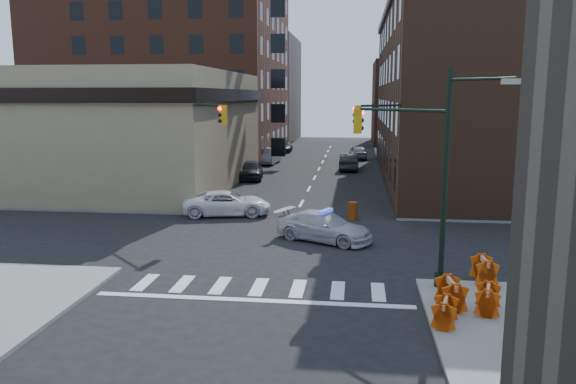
% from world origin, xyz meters
% --- Properties ---
extents(ground, '(140.00, 140.00, 0.00)m').
position_xyz_m(ground, '(0.00, 0.00, 0.00)').
color(ground, black).
rests_on(ground, ground).
extents(sidewalk_nw, '(34.00, 54.50, 0.15)m').
position_xyz_m(sidewalk_nw, '(-23.00, 32.75, 0.07)').
color(sidewalk_nw, gray).
rests_on(sidewalk_nw, ground).
extents(sidewalk_ne, '(34.00, 54.50, 0.15)m').
position_xyz_m(sidewalk_ne, '(23.00, 32.75, 0.07)').
color(sidewalk_ne, gray).
rests_on(sidewalk_ne, ground).
extents(bank_building, '(22.00, 22.00, 9.00)m').
position_xyz_m(bank_building, '(-17.00, 16.50, 4.50)').
color(bank_building, '#8B7D5B').
rests_on(bank_building, ground).
extents(apartment_block, '(25.00, 25.00, 24.00)m').
position_xyz_m(apartment_block, '(-18.50, 40.00, 12.00)').
color(apartment_block, '#5C2D1D').
rests_on(apartment_block, ground).
extents(commercial_row_ne, '(14.00, 34.00, 14.00)m').
position_xyz_m(commercial_row_ne, '(13.00, 22.50, 7.00)').
color(commercial_row_ne, '#4C2F1E').
rests_on(commercial_row_ne, ground).
extents(filler_nw, '(20.00, 18.00, 16.00)m').
position_xyz_m(filler_nw, '(-16.00, 62.00, 8.00)').
color(filler_nw, brown).
rests_on(filler_nw, ground).
extents(filler_ne, '(16.00, 16.00, 12.00)m').
position_xyz_m(filler_ne, '(14.00, 58.00, 6.00)').
color(filler_ne, '#5C2D1D').
rests_on(filler_ne, ground).
extents(signal_pole_se, '(5.40, 5.27, 8.00)m').
position_xyz_m(signal_pole_se, '(6.04, -5.52, 4.61)').
color(signal_pole_se, black).
rests_on(signal_pole_se, sidewalk_se).
extents(signal_pole_nw, '(3.58, 3.67, 8.00)m').
position_xyz_m(signal_pole_nw, '(-5.85, 5.34, 4.34)').
color(signal_pole_nw, black).
rests_on(signal_pole_nw, sidewalk_nw).
extents(signal_pole_ne, '(3.67, 3.58, 8.00)m').
position_xyz_m(signal_pole_ne, '(5.84, 5.35, 4.34)').
color(signal_pole_ne, black).
rests_on(signal_pole_ne, sidewalk_ne).
extents(tree_ne_near, '(3.00, 3.00, 4.85)m').
position_xyz_m(tree_ne_near, '(7.50, 26.00, 3.49)').
color(tree_ne_near, black).
rests_on(tree_ne_near, sidewalk_ne).
extents(tree_ne_far, '(3.00, 3.00, 4.85)m').
position_xyz_m(tree_ne_far, '(7.50, 34.00, 3.49)').
color(tree_ne_far, black).
rests_on(tree_ne_far, sidewalk_ne).
extents(police_car, '(5.37, 3.95, 1.45)m').
position_xyz_m(police_car, '(2.06, 0.42, 0.72)').
color(police_car, '#B9BABE').
rests_on(police_car, ground).
extents(pickup, '(5.66, 3.42, 1.47)m').
position_xyz_m(pickup, '(-4.13, 5.80, 0.73)').
color(pickup, white).
rests_on(pickup, ground).
extents(parked_car_wnear, '(2.53, 5.03, 1.64)m').
position_xyz_m(parked_car_wnear, '(-5.41, 20.51, 0.82)').
color(parked_car_wnear, black).
rests_on(parked_car_wnear, ground).
extents(parked_car_wfar, '(2.10, 5.00, 1.60)m').
position_xyz_m(parked_car_wfar, '(-5.50, 31.55, 0.80)').
color(parked_car_wfar, gray).
rests_on(parked_car_wfar, ground).
extents(parked_car_wdeep, '(1.99, 4.67, 1.34)m').
position_xyz_m(parked_car_wdeep, '(-5.50, 44.07, 0.67)').
color(parked_car_wdeep, black).
rests_on(parked_car_wdeep, ground).
extents(parked_car_enear, '(1.86, 4.93, 1.61)m').
position_xyz_m(parked_car_enear, '(2.97, 27.49, 0.80)').
color(parked_car_enear, black).
rests_on(parked_car_enear, ground).
extents(parked_car_efar, '(2.17, 4.57, 1.51)m').
position_xyz_m(parked_car_efar, '(3.84, 37.40, 0.75)').
color(parked_car_efar, gray).
rests_on(parked_car_efar, ground).
extents(pedestrian_a, '(0.72, 0.62, 1.66)m').
position_xyz_m(pedestrian_a, '(-9.08, 8.25, 0.98)').
color(pedestrian_a, black).
rests_on(pedestrian_a, sidewalk_nw).
extents(pedestrian_b, '(1.06, 0.90, 1.92)m').
position_xyz_m(pedestrian_b, '(-8.53, 8.53, 1.11)').
color(pedestrian_b, black).
rests_on(pedestrian_b, sidewalk_nw).
extents(pedestrian_c, '(1.19, 0.93, 1.88)m').
position_xyz_m(pedestrian_c, '(-12.91, 7.01, 1.09)').
color(pedestrian_c, '#202830').
rests_on(pedestrian_c, sidewalk_nw).
extents(barrel_road, '(0.68, 0.68, 1.05)m').
position_xyz_m(barrel_road, '(3.45, 5.47, 0.52)').
color(barrel_road, '#BE3608').
rests_on(barrel_road, ground).
extents(barrel_bank, '(0.67, 0.67, 0.92)m').
position_xyz_m(barrel_bank, '(-2.81, 6.75, 0.46)').
color(barrel_bank, orange).
rests_on(barrel_bank, ground).
extents(barricade_se_a, '(0.68, 1.31, 0.97)m').
position_xyz_m(barricade_se_a, '(8.50, -5.70, 0.64)').
color(barricade_se_a, '#ED600B').
rests_on(barricade_se_a, sidewalk_se).
extents(barricade_se_b, '(0.89, 1.33, 0.91)m').
position_xyz_m(barricade_se_b, '(7.95, -8.78, 0.61)').
color(barricade_se_b, '#C54509').
rests_on(barricade_se_b, sidewalk_se).
extents(barricade_se_c, '(0.79, 1.38, 0.99)m').
position_xyz_m(barricade_se_c, '(6.82, -8.50, 0.64)').
color(barricade_se_c, '#DC600A').
rests_on(barricade_se_c, sidewalk_se).
extents(barricade_se_d, '(0.84, 1.25, 0.86)m').
position_xyz_m(barricade_se_d, '(6.40, -10.03, 0.58)').
color(barricade_se_d, '#C93909').
rests_on(barricade_se_d, sidewalk_se).
extents(barricade_se_e, '(0.62, 1.17, 0.87)m').
position_xyz_m(barricade_se_e, '(8.50, -11.50, 0.58)').
color(barricade_se_e, '#D46309').
rests_on(barricade_se_e, sidewalk_se).
extents(barricade_nw_a, '(1.27, 0.82, 0.88)m').
position_xyz_m(barricade_nw_a, '(-8.59, 8.00, 0.59)').
color(barricade_nw_a, red).
rests_on(barricade_nw_a, sidewalk_nw).
extents(barricade_nw_b, '(1.11, 0.61, 0.80)m').
position_xyz_m(barricade_nw_b, '(-8.93, 7.42, 0.55)').
color(barricade_nw_b, '#E34D0A').
rests_on(barricade_nw_b, sidewalk_nw).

